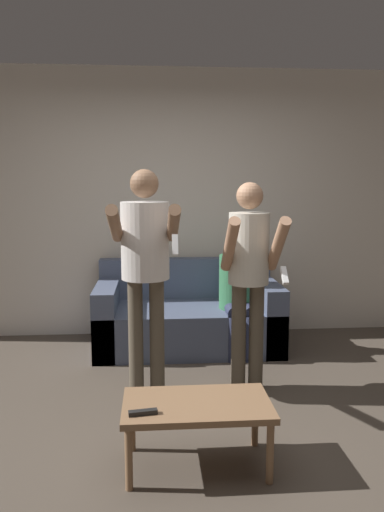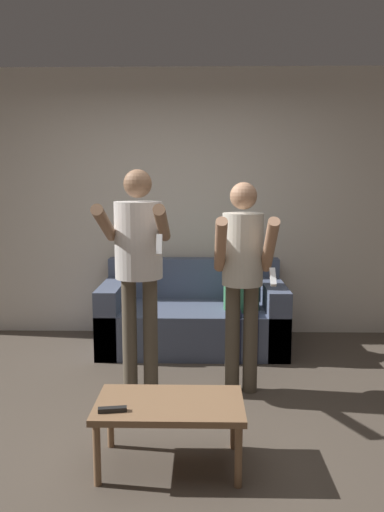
{
  "view_description": "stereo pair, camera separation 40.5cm",
  "coord_description": "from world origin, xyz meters",
  "px_view_note": "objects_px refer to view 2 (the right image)",
  "views": [
    {
      "loc": [
        -0.17,
        -2.95,
        1.57
      ],
      "look_at": [
        0.16,
        1.15,
        0.96
      ],
      "focal_mm": 35.0,
      "sensor_mm": 36.0,
      "label": 1
    },
    {
      "loc": [
        0.24,
        -2.96,
        1.57
      ],
      "look_at": [
        0.16,
        1.15,
        0.96
      ],
      "focal_mm": 35.0,
      "sensor_mm": 36.0,
      "label": 2
    }
  ],
  "objects_px": {
    "person_standing_left": "(138,254)",
    "person_standing_right": "(243,266)",
    "person_seated": "(242,288)",
    "coffee_table": "(170,409)",
    "remote_on_table": "(112,410)",
    "couch": "(193,318)"
  },
  "relations": [
    {
      "from": "person_standing_right",
      "to": "remote_on_table",
      "type": "relative_size",
      "value": 10.22
    },
    {
      "from": "couch",
      "to": "person_seated",
      "type": "relative_size",
      "value": 1.52
    },
    {
      "from": "couch",
      "to": "person_standing_right",
      "type": "distance_m",
      "value": 1.33
    },
    {
      "from": "couch",
      "to": "person_standing_left",
      "type": "xyz_separation_m",
      "value": [
        -0.38,
        -1.08,
        0.78
      ]
    },
    {
      "from": "person_standing_right",
      "to": "person_seated",
      "type": "bearing_deg",
      "value": 85.45
    },
    {
      "from": "couch",
      "to": "remote_on_table",
      "type": "bearing_deg",
      "value": -99.9
    },
    {
      "from": "couch",
      "to": "person_seated",
      "type": "height_order",
      "value": "person_seated"
    },
    {
      "from": "couch",
      "to": "person_standing_right",
      "type": "bearing_deg",
      "value": -70.55
    },
    {
      "from": "remote_on_table",
      "to": "coffee_table",
      "type": "bearing_deg",
      "value": 23.5
    },
    {
      "from": "person_standing_right",
      "to": "coffee_table",
      "type": "xyz_separation_m",
      "value": [
        -0.47,
        -1.0,
        -0.63
      ]
    },
    {
      "from": "person_standing_left",
      "to": "coffee_table",
      "type": "bearing_deg",
      "value": -73.96
    },
    {
      "from": "coffee_table",
      "to": "remote_on_table",
      "type": "bearing_deg",
      "value": -156.5
    },
    {
      "from": "person_standing_right",
      "to": "person_seated",
      "type": "xyz_separation_m",
      "value": [
        0.07,
        0.87,
        -0.34
      ]
    },
    {
      "from": "person_standing_left",
      "to": "remote_on_table",
      "type": "relative_size",
      "value": 10.81
    },
    {
      "from": "person_seated",
      "to": "remote_on_table",
      "type": "relative_size",
      "value": 7.36
    },
    {
      "from": "person_standing_left",
      "to": "person_standing_right",
      "type": "relative_size",
      "value": 1.06
    },
    {
      "from": "coffee_table",
      "to": "person_standing_left",
      "type": "bearing_deg",
      "value": 106.04
    },
    {
      "from": "couch",
      "to": "remote_on_table",
      "type": "xyz_separation_m",
      "value": [
        -0.39,
        -2.21,
        0.11
      ]
    },
    {
      "from": "person_standing_left",
      "to": "couch",
      "type": "bearing_deg",
      "value": 70.59
    },
    {
      "from": "coffee_table",
      "to": "couch",
      "type": "bearing_deg",
      "value": 87.46
    },
    {
      "from": "person_standing_right",
      "to": "coffee_table",
      "type": "relative_size",
      "value": 1.93
    },
    {
      "from": "person_standing_left",
      "to": "person_seated",
      "type": "xyz_separation_m",
      "value": [
        0.83,
        0.87,
        -0.43
      ]
    }
  ]
}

